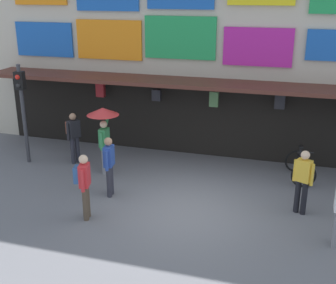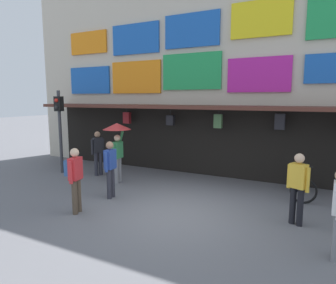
% 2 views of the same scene
% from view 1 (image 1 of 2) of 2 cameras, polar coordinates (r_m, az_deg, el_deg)
% --- Properties ---
extents(ground_plane, '(80.00, 80.00, 0.00)m').
position_cam_1_polar(ground_plane, '(11.36, 2.28, -8.76)').
color(ground_plane, slate).
extents(shopfront, '(18.00, 2.60, 8.00)m').
position_cam_1_polar(shopfront, '(14.55, 7.05, 13.78)').
color(shopfront, beige).
rests_on(shopfront, ground).
extents(traffic_light_near, '(0.31, 0.34, 3.20)m').
position_cam_1_polar(traffic_light_near, '(14.38, -18.67, 5.47)').
color(traffic_light_near, '#38383D').
rests_on(traffic_light_near, ground).
extents(bicycle_parked, '(0.92, 1.27, 1.05)m').
position_cam_1_polar(bicycle_parked, '(13.43, 16.97, -3.18)').
color(bicycle_parked, black).
rests_on(bicycle_parked, ground).
extents(pedestrian_in_yellow, '(0.42, 0.52, 1.68)m').
position_cam_1_polar(pedestrian_in_yellow, '(10.68, -11.00, -5.17)').
color(pedestrian_in_yellow, brown).
rests_on(pedestrian_in_yellow, ground).
extents(pedestrian_in_red, '(0.46, 0.48, 1.68)m').
position_cam_1_polar(pedestrian_in_red, '(14.21, -12.31, 1.03)').
color(pedestrian_in_red, '#2D2D38').
rests_on(pedestrian_in_red, ground).
extents(pedestrian_with_umbrella, '(0.96, 0.96, 2.08)m').
position_cam_1_polar(pedestrian_with_umbrella, '(13.02, -8.49, 2.62)').
color(pedestrian_with_umbrella, gray).
rests_on(pedestrian_with_umbrella, ground).
extents(pedestrian_in_green, '(0.49, 0.35, 1.68)m').
position_cam_1_polar(pedestrian_in_green, '(11.25, 17.29, -4.61)').
color(pedestrian_in_green, black).
rests_on(pedestrian_in_green, ground).
extents(pedestrian_in_black, '(0.26, 0.53, 1.68)m').
position_cam_1_polar(pedestrian_in_black, '(11.76, -7.73, -2.80)').
color(pedestrian_in_black, '#2D2D38').
rests_on(pedestrian_in_black, ground).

